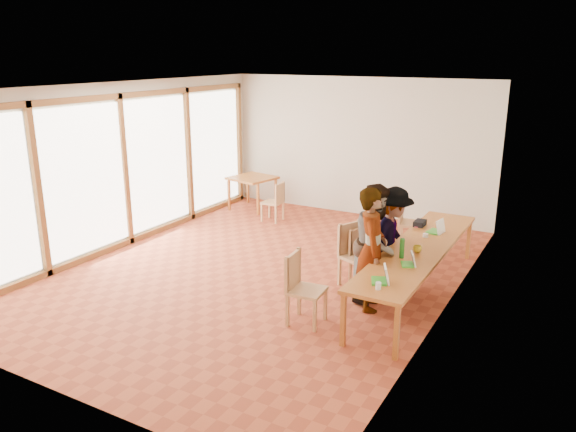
# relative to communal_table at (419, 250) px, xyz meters

# --- Properties ---
(ground) EXTENTS (8.00, 8.00, 0.00)m
(ground) POSITION_rel_communal_table_xyz_m (-2.50, -0.34, -0.70)
(ground) COLOR #A64728
(ground) RESTS_ON ground
(wall_back) EXTENTS (6.00, 0.10, 3.00)m
(wall_back) POSITION_rel_communal_table_xyz_m (-2.50, 3.66, 0.80)
(wall_back) COLOR beige
(wall_back) RESTS_ON ground
(wall_front) EXTENTS (6.00, 0.10, 3.00)m
(wall_front) POSITION_rel_communal_table_xyz_m (-2.50, -4.34, 0.80)
(wall_front) COLOR beige
(wall_front) RESTS_ON ground
(wall_right) EXTENTS (0.10, 8.00, 3.00)m
(wall_right) POSITION_rel_communal_table_xyz_m (0.50, -0.34, 0.80)
(wall_right) COLOR beige
(wall_right) RESTS_ON ground
(window_wall) EXTENTS (0.10, 8.00, 3.00)m
(window_wall) POSITION_rel_communal_table_xyz_m (-5.46, -0.34, 0.80)
(window_wall) COLOR white
(window_wall) RESTS_ON ground
(ceiling) EXTENTS (6.00, 8.00, 0.04)m
(ceiling) POSITION_rel_communal_table_xyz_m (-2.50, -0.34, 2.32)
(ceiling) COLOR white
(ceiling) RESTS_ON wall_back
(communal_table) EXTENTS (0.80, 4.00, 0.75)m
(communal_table) POSITION_rel_communal_table_xyz_m (0.00, 0.00, 0.00)
(communal_table) COLOR #B36027
(communal_table) RESTS_ON ground
(side_table) EXTENTS (0.90, 0.90, 0.75)m
(side_table) POSITION_rel_communal_table_xyz_m (-4.73, 2.86, -0.03)
(side_table) COLOR #B36027
(side_table) RESTS_ON ground
(chair_near) EXTENTS (0.49, 0.49, 0.52)m
(chair_near) POSITION_rel_communal_table_xyz_m (-1.12, -1.62, -0.11)
(chair_near) COLOR tan
(chair_near) RESTS_ON ground
(chair_mid) EXTENTS (0.60, 0.60, 0.52)m
(chair_mid) POSITION_rel_communal_table_xyz_m (-0.99, -0.08, -0.10)
(chair_mid) COLOR tan
(chair_mid) RESTS_ON ground
(chair_far) EXTENTS (0.46, 0.46, 0.47)m
(chair_far) POSITION_rel_communal_table_xyz_m (-0.90, 0.01, -0.16)
(chair_far) COLOR tan
(chair_far) RESTS_ON ground
(chair_empty) EXTENTS (0.55, 0.55, 0.53)m
(chair_empty) POSITION_rel_communal_table_xyz_m (-0.80, 1.96, -0.09)
(chair_empty) COLOR tan
(chair_empty) RESTS_ON ground
(chair_spare) EXTENTS (0.41, 0.41, 0.45)m
(chair_spare) POSITION_rel_communal_table_xyz_m (-3.74, 2.25, -0.18)
(chair_spare) COLOR tan
(chair_spare) RESTS_ON ground
(person_near) EXTENTS (0.63, 0.75, 1.75)m
(person_near) POSITION_rel_communal_table_xyz_m (-0.45, -0.75, 0.17)
(person_near) COLOR gray
(person_near) RESTS_ON ground
(person_mid) EXTENTS (0.70, 0.87, 1.73)m
(person_mid) POSITION_rel_communal_table_xyz_m (-0.50, -0.43, 0.16)
(person_mid) COLOR gray
(person_mid) RESTS_ON ground
(person_far) EXTENTS (0.65, 1.07, 1.61)m
(person_far) POSITION_rel_communal_table_xyz_m (-0.41, -0.01, 0.10)
(person_far) COLOR gray
(person_far) RESTS_ON ground
(laptop_near) EXTENTS (0.30, 0.32, 0.22)m
(laptop_near) POSITION_rel_communal_table_xyz_m (-0.02, -1.49, 0.11)
(laptop_near) COLOR green
(laptop_near) RESTS_ON communal_table
(laptop_mid) EXTENTS (0.26, 0.27, 0.18)m
(laptop_mid) POSITION_rel_communal_table_xyz_m (0.11, -0.77, 0.10)
(laptop_mid) COLOR green
(laptop_mid) RESTS_ON communal_table
(laptop_far) EXTENTS (0.27, 0.29, 0.22)m
(laptop_far) POSITION_rel_communal_table_xyz_m (0.06, 0.81, 0.11)
(laptop_far) COLOR green
(laptop_far) RESTS_ON communal_table
(yellow_mug) EXTENTS (0.14, 0.14, 0.10)m
(yellow_mug) POSITION_rel_communal_table_xyz_m (0.04, -0.22, 0.10)
(yellow_mug) COLOR gold
(yellow_mug) RESTS_ON communal_table
(green_bottle) EXTENTS (0.07, 0.07, 0.28)m
(green_bottle) POSITION_rel_communal_table_xyz_m (-0.08, -0.55, 0.19)
(green_bottle) COLOR #206D22
(green_bottle) RESTS_ON communal_table
(clear_glass) EXTENTS (0.07, 0.07, 0.09)m
(clear_glass) POSITION_rel_communal_table_xyz_m (0.01, -1.73, 0.09)
(clear_glass) COLOR silver
(clear_glass) RESTS_ON communal_table
(condiment_cup) EXTENTS (0.08, 0.08, 0.06)m
(condiment_cup) POSITION_rel_communal_table_xyz_m (-0.05, 0.51, 0.08)
(condiment_cup) COLOR white
(condiment_cup) RESTS_ON communal_table
(pink_phone) EXTENTS (0.05, 0.10, 0.01)m
(pink_phone) POSITION_rel_communal_table_xyz_m (-0.31, 0.95, 0.05)
(pink_phone) COLOR #CA384A
(pink_phone) RESTS_ON communal_table
(black_pouch) EXTENTS (0.16, 0.26, 0.09)m
(black_pouch) POSITION_rel_communal_table_xyz_m (-0.30, 1.05, 0.09)
(black_pouch) COLOR black
(black_pouch) RESTS_ON communal_table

